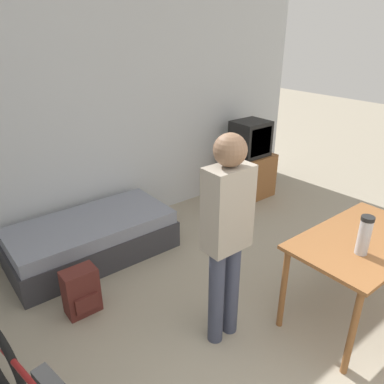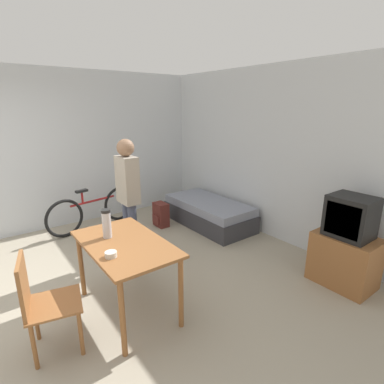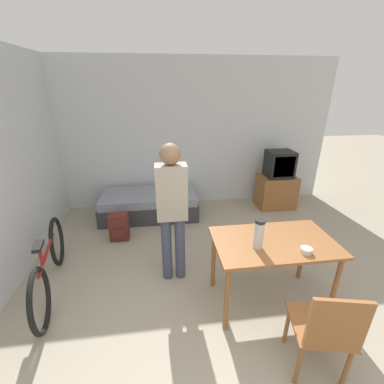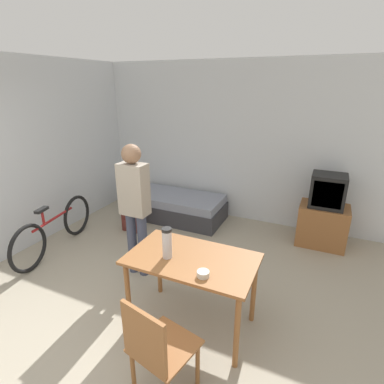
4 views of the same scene
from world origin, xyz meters
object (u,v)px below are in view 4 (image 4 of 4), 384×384
(daybed, at_px, (176,207))
(person_standing, at_px, (135,202))
(bicycle, at_px, (55,229))
(wooden_chair, at_px, (156,347))
(tv, at_px, (324,215))
(thermos_flask, at_px, (167,242))
(mate_bowl, at_px, (203,274))
(backpack, at_px, (132,218))
(dining_table, at_px, (192,267))

(daybed, distance_m, person_standing, 1.89)
(daybed, height_order, bicycle, bicycle)
(wooden_chair, bearing_deg, tv, 71.66)
(person_standing, height_order, thermos_flask, person_standing)
(tv, bearing_deg, daybed, -178.36)
(bicycle, bearing_deg, mate_bowl, -15.45)
(tv, distance_m, backpack, 3.01)
(daybed, height_order, mate_bowl, mate_bowl)
(daybed, relative_size, backpack, 3.98)
(dining_table, height_order, mate_bowl, mate_bowl)
(wooden_chair, height_order, mate_bowl, wooden_chair)
(person_standing, height_order, mate_bowl, person_standing)
(dining_table, bearing_deg, tv, 64.06)
(tv, distance_m, mate_bowl, 2.69)
(backpack, bearing_deg, bicycle, -123.01)
(backpack, bearing_deg, person_standing, -50.75)
(mate_bowl, bearing_deg, person_standing, 148.06)
(wooden_chair, bearing_deg, person_standing, 128.76)
(dining_table, height_order, bicycle, dining_table)
(bicycle, xyz_separation_m, thermos_flask, (2.20, -0.59, 0.61))
(tv, xyz_separation_m, wooden_chair, (-1.03, -3.11, 0.03))
(dining_table, relative_size, backpack, 2.83)
(dining_table, xyz_separation_m, wooden_chair, (0.08, -0.82, -0.16))
(dining_table, bearing_deg, wooden_chair, -84.19)
(bicycle, distance_m, backpack, 1.17)
(bicycle, bearing_deg, daybed, 57.86)
(dining_table, bearing_deg, backpack, 140.22)
(wooden_chair, bearing_deg, bicycle, 152.18)
(person_standing, height_order, backpack, person_standing)
(bicycle, relative_size, person_standing, 1.00)
(wooden_chair, relative_size, mate_bowl, 8.52)
(bicycle, height_order, backpack, bicycle)
(tv, xyz_separation_m, backpack, (-2.89, -0.81, -0.27))
(dining_table, xyz_separation_m, thermos_flask, (-0.21, -0.09, 0.27))
(bicycle, xyz_separation_m, mate_bowl, (2.62, -0.72, 0.47))
(tv, bearing_deg, bicycle, -153.02)
(wooden_chair, xyz_separation_m, mate_bowl, (0.13, 0.59, 0.29))
(wooden_chair, xyz_separation_m, thermos_flask, (-0.30, 0.73, 0.43))
(backpack, bearing_deg, thermos_flask, -45.10)
(bicycle, height_order, mate_bowl, mate_bowl)
(dining_table, relative_size, bicycle, 0.72)
(mate_bowl, height_order, backpack, mate_bowl)
(wooden_chair, relative_size, bicycle, 0.54)
(daybed, relative_size, dining_table, 1.41)
(thermos_flask, relative_size, backpack, 0.71)
(dining_table, relative_size, person_standing, 0.72)
(tv, height_order, wooden_chair, tv)
(daybed, height_order, person_standing, person_standing)
(daybed, distance_m, thermos_flask, 2.66)
(backpack, bearing_deg, dining_table, -39.78)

